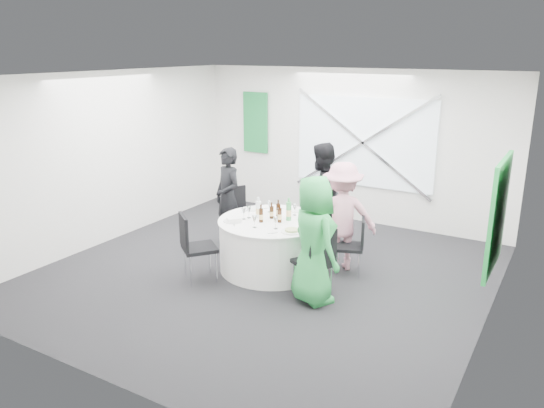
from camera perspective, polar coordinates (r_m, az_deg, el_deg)
The scene contains 48 objects.
floor at distance 7.75m, azimuth -0.76°, elevation -7.48°, with size 6.00×6.00×0.00m, color black.
ceiling at distance 7.09m, azimuth -0.84°, elevation 13.69°, with size 6.00×6.00×0.00m, color silver.
wall_back at distance 9.92m, azimuth 8.27°, elevation 6.19°, with size 6.00×6.00×0.00m, color silver.
wall_front at distance 5.08m, azimuth -18.66°, elevation -4.52°, with size 6.00×6.00×0.00m, color silver.
wall_left at distance 9.17m, azimuth -17.10°, elevation 4.79°, with size 6.00×6.00×0.00m, color silver.
wall_right at distance 6.33m, azimuth 23.11°, elevation -0.88°, with size 6.00×6.00×0.00m, color silver.
window_panel at distance 9.76m, azimuth 9.84°, elevation 6.55°, with size 2.60×0.03×1.60m, color silver.
window_brace_a at distance 9.72m, azimuth 9.75°, elevation 6.51°, with size 0.05×0.05×3.16m, color silver.
window_brace_b at distance 9.72m, azimuth 9.75°, elevation 6.51°, with size 0.05×0.05×3.16m, color silver.
green_banner at distance 10.74m, azimuth -1.79°, elevation 8.75°, with size 0.55×0.04×1.20m, color #156C30.
green_sign at distance 6.97m, azimuth 23.14°, elevation -1.10°, with size 0.05×1.20×1.40m, color #198B36.
banquet_table at distance 7.76m, azimuth 0.00°, elevation -4.39°, with size 1.56×1.56×0.76m.
chair_back at distance 8.76m, azimuth 4.00°, elevation -0.94°, with size 0.42×0.43×0.90m.
chair_back_left at distance 8.70m, azimuth -3.75°, elevation -0.82°, with size 0.60×0.60×0.96m.
chair_back_right at distance 7.63m, azimuth 8.87°, elevation -4.03°, with size 0.51×0.50×0.85m.
chair_front_right at distance 6.83m, azimuth 4.88°, elevation -5.80°, with size 0.59×0.59×0.96m.
chair_front_left at distance 7.38m, azimuth -8.49°, elevation -4.09°, with size 0.62×0.62×0.98m.
person_man_back_left at distance 8.68m, azimuth -4.77°, elevation 0.80°, with size 0.59×0.39×1.61m, color black.
person_man_back at distance 8.60m, azimuth 5.29°, elevation 0.96°, with size 0.83×0.46×1.71m, color black.
person_woman_pink at distance 7.73m, azimuth 7.53°, elevation -1.32°, with size 1.03×0.48×1.60m, color pink.
person_woman_green at distance 6.67m, azimuth 4.52°, elevation -3.90°, with size 0.81×0.53×1.66m, color green.
plate_back at distance 8.09m, azimuth 2.68°, elevation -0.62°, with size 0.27×0.27×0.01m.
plate_back_left at distance 8.13m, azimuth -2.00°, elevation -0.54°, with size 0.25×0.25×0.01m.
plate_back_right at distance 7.67m, azimuth 4.10°, elevation -1.56°, with size 0.24×0.24×0.04m.
plate_front_right at distance 7.15m, azimuth 2.15°, elevation -2.90°, with size 0.29×0.29×0.04m.
plate_front_left at distance 7.59m, azimuth -4.26°, elevation -1.82°, with size 0.26×0.26×0.01m.
napkin at distance 7.54m, azimuth -4.11°, elevation -1.68°, with size 0.19×0.13×0.05m, color silver.
beer_bottle_a at distance 7.68m, azimuth -0.05°, elevation -0.91°, with size 0.06×0.06×0.24m.
beer_bottle_b at distance 7.72m, azimuth 0.66°, elevation -0.73°, with size 0.06×0.06×0.27m.
beer_bottle_c at distance 7.50m, azimuth 0.82°, elevation -1.23°, with size 0.06×0.06×0.27m.
beer_bottle_d at distance 7.51m, azimuth -1.19°, elevation -1.24°, with size 0.06×0.06×0.26m.
green_water_bottle at distance 7.59m, azimuth 1.81°, elevation -0.79°, with size 0.08×0.08×0.33m.
clear_water_bottle at distance 7.71m, azimuth -1.47°, elevation -0.60°, with size 0.08×0.08×0.31m.
wine_glass_a at distance 7.92m, azimuth -1.48°, elevation -0.10°, with size 0.07×0.07×0.17m.
wine_glass_b at distance 7.23m, azimuth 0.39°, elevation -1.74°, with size 0.07×0.07×0.17m.
wine_glass_c at distance 7.97m, azimuth -0.29°, elevation 0.01°, with size 0.07×0.07×0.17m.
wine_glass_d at distance 7.28m, azimuth -1.90°, elevation -1.61°, with size 0.07×0.07×0.17m.
wine_glass_e at distance 7.64m, azimuth -3.06°, elevation -0.75°, with size 0.07×0.07×0.17m.
wine_glass_f at distance 7.82m, azimuth 2.46°, elevation -0.33°, with size 0.07×0.07×0.17m.
wine_glass_g at distance 7.69m, azimuth -2.50°, elevation -0.62°, with size 0.07×0.07×0.17m.
fork_a at distance 8.04m, azimuth 2.79°, elevation -0.76°, with size 0.01×0.15×0.01m, color silver.
knife_a at distance 8.17m, azimuth 0.95°, elevation -0.48°, with size 0.01×0.15×0.01m, color silver.
fork_b at distance 8.18m, azimuth -0.49°, elevation -0.45°, with size 0.01×0.15×0.01m, color silver.
knife_b at distance 8.03m, azimuth -2.88°, elevation -0.79°, with size 0.01×0.15×0.01m, color silver.
fork_c at distance 7.73m, azimuth -4.22°, elevation -1.50°, with size 0.01×0.15×0.01m, color silver.
knife_c at distance 7.44m, azimuth -4.10°, elevation -2.23°, with size 0.01×0.15×0.01m, color silver.
fork_d at distance 7.09m, azimuth 0.07°, elevation -3.16°, with size 0.01×0.15×0.01m, color silver.
knife_d at distance 7.17m, azimuth 2.40°, elevation -2.93°, with size 0.01×0.15×0.01m, color silver.
Camera 1 is at (3.67, -6.05, 3.15)m, focal length 35.00 mm.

